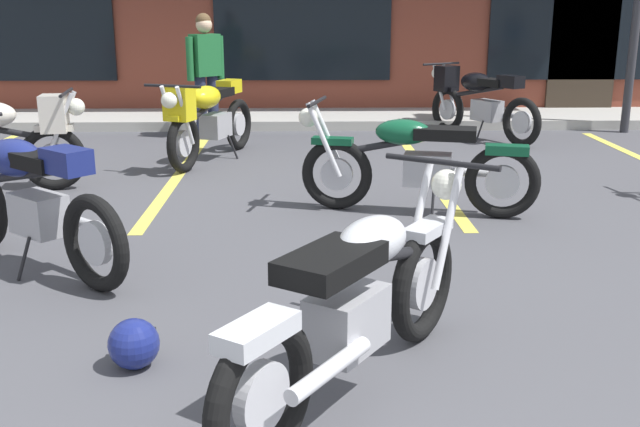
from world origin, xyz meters
TOP-DOWN VIEW (x-y plane):
  - ground_plane at (0.00, 3.67)m, footprint 80.00×80.00m
  - sidewalk_kerb at (0.00, 11.33)m, footprint 22.00×1.80m
  - brick_storefront_building at (0.00, 14.99)m, footprint 16.58×7.04m
  - painted_stall_lines at (-0.00, 7.73)m, footprint 8.24×4.80m
  - motorcycle_foreground_classic at (0.25, 2.80)m, footprint 1.41×1.83m
  - motorcycle_red_sportbike at (0.97, 5.95)m, footprint 2.08×0.83m
  - motorcycle_silver_naked at (2.40, 9.84)m, footprint 1.31×1.89m
  - motorcycle_blue_standard at (-1.10, 8.24)m, footprint 1.02×2.03m
  - motorcycle_green_cafe_racer at (-1.96, 4.68)m, footprint 1.74×1.56m
  - person_in_black_shirt at (-1.33, 9.99)m, footprint 0.51×0.48m
  - helmet_on_pavement at (-0.86, 3.07)m, footprint 0.26×0.26m

SIDE VIEW (x-z plane):
  - ground_plane at x=0.00m, z-range 0.00..0.00m
  - painted_stall_lines at x=0.00m, z-range 0.00..0.01m
  - sidewalk_kerb at x=0.00m, z-range 0.00..0.14m
  - helmet_on_pavement at x=-0.86m, z-range 0.00..0.26m
  - motorcycle_foreground_classic at x=0.25m, z-range -0.03..0.95m
  - motorcycle_red_sportbike at x=0.97m, z-range -0.03..0.95m
  - motorcycle_silver_naked at x=2.40m, z-range 0.04..1.02m
  - motorcycle_blue_standard at x=-1.10m, z-range 0.04..1.02m
  - motorcycle_green_cafe_racer at x=-1.96m, z-range 0.04..1.02m
  - person_in_black_shirt at x=-1.33m, z-range 0.11..1.79m
  - brick_storefront_building at x=0.00m, z-range 0.00..3.58m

